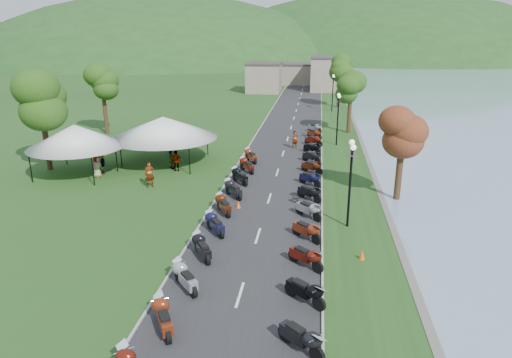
{
  "coord_description": "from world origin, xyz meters",
  "views": [
    {
      "loc": [
        3.0,
        -6.93,
        10.91
      ],
      "look_at": [
        -0.94,
        22.19,
        1.3
      ],
      "focal_mm": 32.0,
      "sensor_mm": 36.0,
      "label": 1
    }
  ],
  "objects_px": {
    "pedestrian_a": "(151,187)",
    "pedestrian_b": "(172,152)",
    "vendor_tent_main": "(164,140)",
    "pedestrian_c": "(103,174)"
  },
  "relations": [
    {
      "from": "pedestrian_b",
      "to": "pedestrian_c",
      "type": "bearing_deg",
      "value": 73.8
    },
    {
      "from": "pedestrian_a",
      "to": "pedestrian_b",
      "type": "xyz_separation_m",
      "value": [
        -1.64,
        10.08,
        0.0
      ]
    },
    {
      "from": "vendor_tent_main",
      "to": "pedestrian_a",
      "type": "height_order",
      "value": "vendor_tent_main"
    },
    {
      "from": "pedestrian_c",
      "to": "pedestrian_b",
      "type": "bearing_deg",
      "value": 114.95
    },
    {
      "from": "pedestrian_a",
      "to": "pedestrian_b",
      "type": "bearing_deg",
      "value": 65.55
    },
    {
      "from": "vendor_tent_main",
      "to": "pedestrian_c",
      "type": "bearing_deg",
      "value": -136.27
    },
    {
      "from": "pedestrian_a",
      "to": "pedestrian_b",
      "type": "relative_size",
      "value": 1.16
    },
    {
      "from": "vendor_tent_main",
      "to": "pedestrian_a",
      "type": "xyz_separation_m",
      "value": [
        1.0,
        -6.43,
        -2.0
      ]
    },
    {
      "from": "vendor_tent_main",
      "to": "pedestrian_b",
      "type": "distance_m",
      "value": 4.22
    },
    {
      "from": "pedestrian_b",
      "to": "pedestrian_a",
      "type": "bearing_deg",
      "value": 107.03
    }
  ]
}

